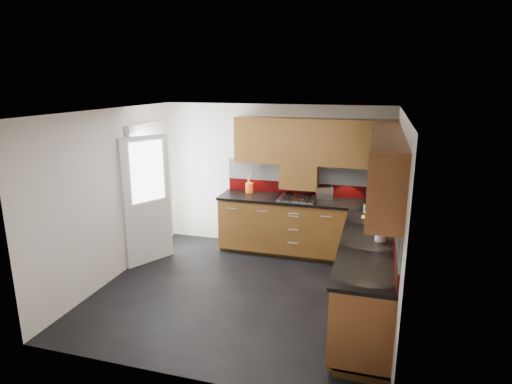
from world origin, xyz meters
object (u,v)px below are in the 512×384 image
(toaster, at_px, (324,192))
(food_processor, at_px, (371,202))
(gas_hob, at_px, (297,198))
(utensil_pot, at_px, (249,187))

(toaster, distance_m, food_processor, 0.93)
(gas_hob, height_order, toaster, toaster)
(gas_hob, bearing_deg, toaster, 24.19)
(gas_hob, distance_m, toaster, 0.45)
(gas_hob, bearing_deg, food_processor, -18.80)
(gas_hob, xyz_separation_m, food_processor, (1.14, -0.39, 0.14))
(gas_hob, height_order, food_processor, food_processor)
(utensil_pot, distance_m, food_processor, 2.07)
(toaster, height_order, food_processor, food_processor)
(gas_hob, relative_size, toaster, 1.94)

